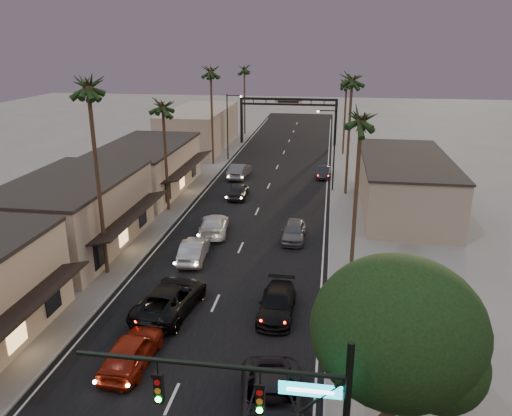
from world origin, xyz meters
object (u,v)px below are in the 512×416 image
(palm_lb, at_px, (87,81))
(traffic_signal, at_px, (282,414))
(streetlight_left, at_px, (229,122))
(curbside_black, at_px, (277,304))
(palm_rc, at_px, (347,80))
(oncoming_red, at_px, (132,351))
(streetlight_right, at_px, (332,143))
(palm_rb, at_px, (352,76))
(palm_ra, at_px, (361,114))
(palm_far, at_px, (244,67))
(curbside_near, at_px, (272,403))
(oncoming_pickup, at_px, (170,298))
(palm_ld, at_px, (211,68))
(oncoming_silver, at_px, (194,250))
(corner_tree, at_px, (399,336))
(arch, at_px, (288,109))
(palm_lc, at_px, (162,102))

(palm_lb, bearing_deg, traffic_signal, -51.56)
(streetlight_left, distance_m, curbside_black, 41.49)
(palm_rc, relative_size, oncoming_red, 2.49)
(streetlight_right, xyz_separation_m, palm_rb, (1.68, -1.00, 7.09))
(palm_ra, height_order, palm_far, same)
(palm_far, distance_m, curbside_near, 70.63)
(oncoming_pickup, bearing_deg, curbside_near, 137.93)
(palm_far, bearing_deg, palm_ld, -90.75)
(palm_far, bearing_deg, curbside_near, -79.23)
(curbside_black, bearing_deg, streetlight_left, 106.00)
(traffic_signal, bearing_deg, oncoming_silver, 112.43)
(palm_lb, bearing_deg, corner_tree, -38.83)
(oncoming_red, distance_m, curbside_black, 9.10)
(corner_tree, relative_size, palm_ld, 0.62)
(palm_far, bearing_deg, arch, -43.95)
(oncoming_silver, relative_size, curbside_near, 0.79)
(palm_lc, relative_size, palm_rc, 1.00)
(palm_lb, distance_m, oncoming_red, 16.95)
(palm_lb, xyz_separation_m, curbside_near, (13.34, -12.60, -12.54))
(corner_tree, relative_size, arch, 0.58)
(palm_ra, relative_size, curbside_near, 2.16)
(palm_ra, distance_m, palm_rc, 40.01)
(streetlight_left, xyz_separation_m, palm_far, (-1.38, 20.00, 6.11))
(palm_lc, distance_m, palm_ra, 20.99)
(palm_lb, relative_size, oncoming_red, 3.10)
(streetlight_right, bearing_deg, palm_rc, 84.95)
(palm_far, relative_size, oncoming_silver, 2.71)
(palm_ld, distance_m, palm_rc, 19.51)
(oncoming_silver, bearing_deg, palm_rc, -111.14)
(palm_ra, xyz_separation_m, curbside_black, (-4.59, -5.76, -10.70))
(palm_ld, relative_size, palm_rb, 1.00)
(palm_lc, height_order, oncoming_pickup, palm_lc)
(streetlight_left, height_order, palm_far, palm_far)
(streetlight_right, height_order, oncoming_red, streetlight_right)
(arch, relative_size, palm_lb, 1.00)
(palm_far, height_order, curbside_black, palm_far)
(palm_lc, relative_size, curbside_black, 2.39)
(streetlight_left, bearing_deg, palm_ra, -65.46)
(corner_tree, bearing_deg, palm_far, 104.14)
(oncoming_red, distance_m, oncoming_silver, 13.06)
(palm_lb, bearing_deg, oncoming_red, -59.33)
(palm_ra, xyz_separation_m, curbside_near, (-3.86, -14.60, -10.59))
(corner_tree, height_order, streetlight_right, streetlight_right)
(palm_lc, distance_m, palm_far, 42.01)
(palm_far, height_order, curbside_near, palm_far)
(palm_lb, xyz_separation_m, palm_far, (0.30, 56.00, -1.94))
(oncoming_silver, relative_size, curbside_black, 0.95)
(palm_lc, bearing_deg, curbside_near, -63.36)
(traffic_signal, relative_size, oncoming_pickup, 1.34)
(palm_rb, bearing_deg, oncoming_pickup, -112.88)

